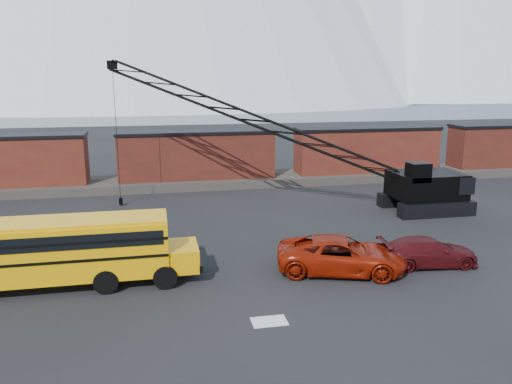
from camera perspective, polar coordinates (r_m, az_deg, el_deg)
ground at (r=23.86m, az=-1.89°, el=-10.32°), size 160.00×160.00×0.00m
gravel_berm at (r=44.68m, az=-6.71°, el=1.19°), size 120.00×5.00×0.70m
boxcar_west_near at (r=45.79m, az=-27.18°, el=3.20°), size 13.70×3.10×4.17m
boxcar_mid at (r=44.25m, az=-6.79°, el=4.25°), size 13.70×3.10×4.17m
boxcar_east_near at (r=48.29m, az=12.54°, el=4.77°), size 13.70×3.10×4.17m
snow_patch at (r=20.40m, az=1.52°, el=-14.56°), size 1.40×0.90×0.02m
school_bus at (r=24.42m, az=-21.10°, el=-6.16°), size 11.65×2.65×3.19m
red_pickup at (r=25.15m, az=9.73°, el=-7.11°), size 6.90×4.68×1.76m
maroon_suv at (r=27.13m, az=19.07°, el=-6.48°), size 5.19×2.48×1.46m
crawler_crane at (r=35.63m, az=0.70°, el=7.86°), size 24.88×8.44×10.77m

